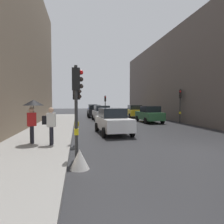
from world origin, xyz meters
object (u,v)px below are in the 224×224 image
at_px(traffic_light_near_right, 77,101).
at_px(car_blue_van, 93,109).
at_px(car_dark_suv, 94,111).
at_px(traffic_light_mid_street, 180,100).
at_px(car_white_compact, 113,121).
at_px(car_yellow_taxi, 134,111).
at_px(warning_sign_triangle, 80,159).
at_px(car_green_estate, 149,114).
at_px(pedestrian_with_umbrella, 33,109).
at_px(car_silver_hatchback, 102,113).
at_px(traffic_light_near_left, 77,95).
at_px(pedestrian_with_black_backpack, 50,124).
at_px(traffic_light_far_median, 105,102).

xyz_separation_m(traffic_light_near_right, car_blue_van, (2.75, 25.55, -1.37)).
height_order(car_blue_van, car_dark_suv, same).
relative_size(traffic_light_mid_street, car_white_compact, 0.82).
xyz_separation_m(car_white_compact, car_dark_suv, (0.01, 15.27, 0.00)).
relative_size(car_yellow_taxi, warning_sign_triangle, 6.63).
bearing_deg(car_white_compact, car_green_estate, 52.48).
height_order(car_white_compact, car_green_estate, same).
relative_size(car_blue_van, car_dark_suv, 1.03).
xyz_separation_m(car_blue_van, pedestrian_with_umbrella, (-4.88, -25.66, 0.96)).
xyz_separation_m(car_silver_hatchback, pedestrian_with_umbrella, (-4.98, -13.00, 0.96)).
bearing_deg(traffic_light_mid_street, traffic_light_near_left, -132.50).
distance_m(car_green_estate, car_dark_suv, 9.98).
relative_size(traffic_light_near_left, warning_sign_triangle, 5.49).
height_order(car_green_estate, car_dark_suv, same).
distance_m(traffic_light_mid_street, car_white_compact, 10.21).
bearing_deg(traffic_light_mid_street, car_white_compact, -144.55).
bearing_deg(car_white_compact, pedestrian_with_black_backpack, -134.56).
xyz_separation_m(traffic_light_far_median, car_blue_van, (-1.61, 4.66, -1.35)).
distance_m(car_yellow_taxi, car_blue_van, 10.08).
xyz_separation_m(traffic_light_near_right, car_green_estate, (7.60, 9.83, -1.37)).
height_order(pedestrian_with_black_backpack, warning_sign_triangle, pedestrian_with_black_backpack).
relative_size(traffic_light_near_right, car_white_compact, 0.75).
bearing_deg(traffic_light_mid_street, pedestrian_with_black_backpack, -141.14).
bearing_deg(traffic_light_near_right, traffic_light_far_median, 78.20).
xyz_separation_m(traffic_light_mid_street, warning_sign_triangle, (-10.56, -12.82, -2.12)).
bearing_deg(pedestrian_with_umbrella, traffic_light_far_median, 72.82).
relative_size(traffic_light_far_median, car_silver_hatchback, 0.75).
relative_size(traffic_light_far_median, traffic_light_mid_street, 0.91).
relative_size(car_green_estate, car_dark_suv, 1.01).
bearing_deg(car_blue_van, car_green_estate, -72.84).
height_order(traffic_light_mid_street, car_yellow_taxi, traffic_light_mid_street).
bearing_deg(pedestrian_with_umbrella, warning_sign_triangle, -59.63).
distance_m(traffic_light_far_median, car_dark_suv, 3.45).
relative_size(car_white_compact, car_silver_hatchback, 1.01).
xyz_separation_m(car_dark_suv, pedestrian_with_black_backpack, (-3.68, -19.00, 0.29)).
relative_size(car_white_compact, car_dark_suv, 1.03).
relative_size(traffic_light_near_left, pedestrian_with_black_backpack, 2.02).
distance_m(traffic_light_mid_street, pedestrian_with_umbrella, 15.66).
distance_m(car_yellow_taxi, pedestrian_with_black_backpack, 19.86).
bearing_deg(pedestrian_with_black_backpack, traffic_light_near_right, 27.24).
distance_m(car_yellow_taxi, warning_sign_triangle, 22.28).
relative_size(traffic_light_near_left, pedestrian_with_umbrella, 1.67).
height_order(car_white_compact, car_silver_hatchback, same).
relative_size(car_yellow_taxi, car_green_estate, 1.02).
height_order(car_white_compact, pedestrian_with_umbrella, pedestrian_with_umbrella).
distance_m(car_green_estate, warning_sign_triangle, 15.65).
relative_size(traffic_light_near_left, car_green_estate, 0.84).
distance_m(traffic_light_near_right, car_blue_van, 25.73).
bearing_deg(car_green_estate, traffic_light_far_median, 106.33).
bearing_deg(car_silver_hatchback, traffic_light_far_median, 79.31).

